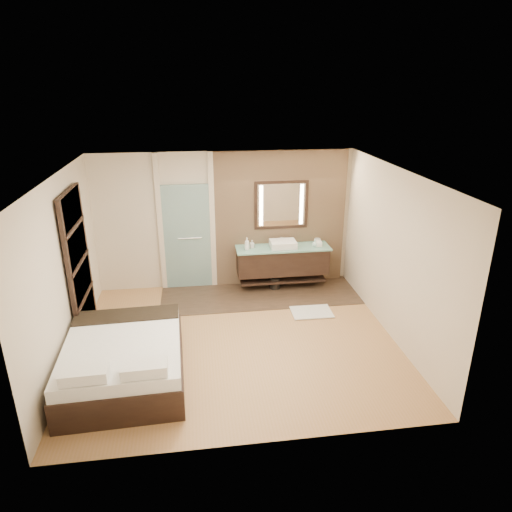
{
  "coord_description": "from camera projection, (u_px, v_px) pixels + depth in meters",
  "views": [
    {
      "loc": [
        -0.59,
        -6.34,
        3.92
      ],
      "look_at": [
        0.38,
        0.6,
        1.21
      ],
      "focal_mm": 32.0,
      "sensor_mm": 36.0,
      "label": 1
    }
  ],
  "objects": [
    {
      "name": "mirror_unit",
      "position": [
        281.0,
        205.0,
        8.89
      ],
      "size": [
        1.06,
        0.04,
        0.96
      ],
      "color": "black",
      "rests_on": "stone_wall"
    },
    {
      "name": "soap_bottle_c",
      "position": [
        315.0,
        243.0,
        8.94
      ],
      "size": [
        0.12,
        0.12,
        0.14
      ],
      "primitive_type": "imported",
      "rotation": [
        0.0,
        0.0,
        -0.06
      ],
      "color": "silver",
      "rests_on": "vanity"
    },
    {
      "name": "tissue_box",
      "position": [
        318.0,
        244.0,
        8.97
      ],
      "size": [
        0.12,
        0.12,
        0.1
      ],
      "primitive_type": "cube",
      "rotation": [
        0.0,
        0.0,
        0.03
      ],
      "color": "white",
      "rests_on": "vanity"
    },
    {
      "name": "soap_bottle_a",
      "position": [
        247.0,
        244.0,
        8.76
      ],
      "size": [
        0.11,
        0.11,
        0.24
      ],
      "primitive_type": "imported",
      "rotation": [
        0.0,
        0.0,
        0.18
      ],
      "color": "white",
      "rests_on": "vanity"
    },
    {
      "name": "stone_wall",
      "position": [
        280.0,
        219.0,
        9.05
      ],
      "size": [
        2.6,
        0.08,
        2.7
      ],
      "primitive_type": "cube",
      "color": "tan",
      "rests_on": "floor"
    },
    {
      "name": "frosted_door",
      "position": [
        187.0,
        233.0,
        8.88
      ],
      "size": [
        1.1,
        0.12,
        2.7
      ],
      "color": "#BDEFEC",
      "rests_on": "floor"
    },
    {
      "name": "tile_strip",
      "position": [
        260.0,
        295.0,
        8.9
      ],
      "size": [
        3.8,
        1.3,
        0.01
      ],
      "primitive_type": "cube",
      "color": "#32251B",
      "rests_on": "floor"
    },
    {
      "name": "vanity",
      "position": [
        282.0,
        260.0,
        9.06
      ],
      "size": [
        1.85,
        0.55,
        0.88
      ],
      "color": "black",
      "rests_on": "stone_wall"
    },
    {
      "name": "bath_mat",
      "position": [
        312.0,
        312.0,
        8.22
      ],
      "size": [
        0.73,
        0.51,
        0.02
      ],
      "primitive_type": "cube",
      "rotation": [
        0.0,
        0.0,
        -0.01
      ],
      "color": "silver",
      "rests_on": "floor"
    },
    {
      "name": "waste_bin",
      "position": [
        275.0,
        283.0,
        9.14
      ],
      "size": [
        0.25,
        0.25,
        0.25
      ],
      "primitive_type": "cylinder",
      "rotation": [
        0.0,
        0.0,
        0.32
      ],
      "color": "black",
      "rests_on": "floor"
    },
    {
      "name": "shoji_partition",
      "position": [
        79.0,
        265.0,
        7.15
      ],
      "size": [
        0.06,
        1.2,
        2.4
      ],
      "color": "black",
      "rests_on": "floor"
    },
    {
      "name": "soap_bottle_b",
      "position": [
        252.0,
        244.0,
        8.87
      ],
      "size": [
        0.09,
        0.09,
        0.16
      ],
      "primitive_type": "imported",
      "rotation": [
        0.0,
        0.0,
        0.31
      ],
      "color": "#B2B2B2",
      "rests_on": "vanity"
    },
    {
      "name": "floor",
      "position": [
        238.0,
        341.0,
        7.35
      ],
      "size": [
        5.0,
        5.0,
        0.0
      ],
      "primitive_type": "plane",
      "color": "#B07E49",
      "rests_on": "ground"
    },
    {
      "name": "cup",
      "position": [
        317.0,
        241.0,
        9.12
      ],
      "size": [
        0.14,
        0.14,
        0.1
      ],
      "primitive_type": "imported",
      "rotation": [
        0.0,
        0.0,
        -0.05
      ],
      "color": "silver",
      "rests_on": "vanity"
    },
    {
      "name": "bed",
      "position": [
        124.0,
        360.0,
        6.28
      ],
      "size": [
        1.65,
        2.03,
        0.76
      ],
      "rotation": [
        0.0,
        0.0,
        0.03
      ],
      "color": "black",
      "rests_on": "floor"
    }
  ]
}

